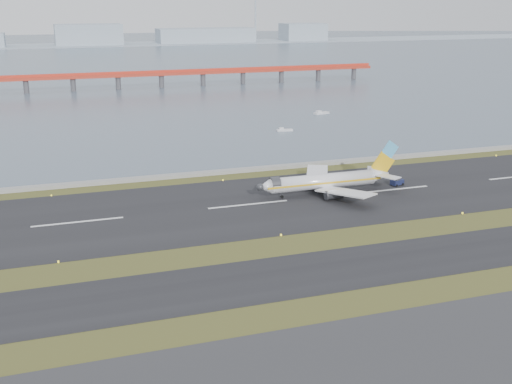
# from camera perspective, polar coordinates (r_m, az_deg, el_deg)

# --- Properties ---
(ground) EXTENTS (1000.00, 1000.00, 0.00)m
(ground) POSITION_cam_1_polar(r_m,az_deg,el_deg) (128.76, 3.42, -5.05)
(ground) COLOR #394418
(ground) RESTS_ON ground
(taxiway_strip) EXTENTS (1000.00, 18.00, 0.10)m
(taxiway_strip) POSITION_cam_1_polar(r_m,az_deg,el_deg) (118.59, 5.60, -7.06)
(taxiway_strip) COLOR black
(taxiway_strip) RESTS_ON ground
(runway_strip) EXTENTS (1000.00, 45.00, 0.10)m
(runway_strip) POSITION_cam_1_polar(r_m,az_deg,el_deg) (155.28, -0.71, -1.13)
(runway_strip) COLOR black
(runway_strip) RESTS_ON ground
(seawall) EXTENTS (1000.00, 2.50, 1.00)m
(seawall) POSITION_cam_1_polar(r_m,az_deg,el_deg) (182.78, -3.60, 1.75)
(seawall) COLOR gray
(seawall) RESTS_ON ground
(bay_water) EXTENTS (1400.00, 800.00, 1.30)m
(bay_water) POSITION_cam_1_polar(r_m,az_deg,el_deg) (574.42, -14.31, 11.51)
(bay_water) COLOR #4A596A
(bay_water) RESTS_ON ground
(red_pier) EXTENTS (260.00, 5.00, 10.20)m
(red_pier) POSITION_cam_1_polar(r_m,az_deg,el_deg) (368.73, -8.42, 10.30)
(red_pier) COLOR red
(red_pier) RESTS_ON ground
(far_shoreline) EXTENTS (1400.00, 80.00, 60.50)m
(far_shoreline) POSITION_cam_1_polar(r_m,az_deg,el_deg) (734.19, -14.35, 13.02)
(far_shoreline) COLOR #9CABB8
(far_shoreline) RESTS_ON ground
(airliner) EXTENTS (38.52, 32.89, 12.80)m
(airliner) POSITION_cam_1_polar(r_m,az_deg,el_deg) (164.06, 6.43, 0.99)
(airliner) COLOR white
(airliner) RESTS_ON ground
(pushback_tug) EXTENTS (3.91, 2.94, 2.23)m
(pushback_tug) POSITION_cam_1_polar(r_m,az_deg,el_deg) (175.08, 12.42, 0.90)
(pushback_tug) COLOR #161C3D
(pushback_tug) RESTS_ON ground
(workboat_near) EXTENTS (6.23, 2.82, 1.46)m
(workboat_near) POSITION_cam_1_polar(r_m,az_deg,el_deg) (243.08, 2.52, 5.53)
(workboat_near) COLOR silver
(workboat_near) RESTS_ON ground
(workboat_far) EXTENTS (7.44, 4.00, 1.72)m
(workboat_far) POSITION_cam_1_polar(r_m,az_deg,el_deg) (280.89, 5.80, 7.01)
(workboat_far) COLOR silver
(workboat_far) RESTS_ON ground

